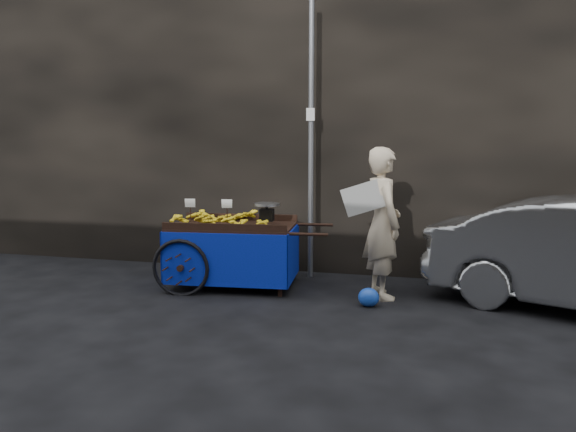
# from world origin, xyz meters

# --- Properties ---
(ground) EXTENTS (80.00, 80.00, 0.00)m
(ground) POSITION_xyz_m (0.00, 0.00, 0.00)
(ground) COLOR black
(ground) RESTS_ON ground
(building_wall) EXTENTS (13.50, 2.00, 5.00)m
(building_wall) POSITION_xyz_m (0.39, 2.60, 2.50)
(building_wall) COLOR black
(building_wall) RESTS_ON ground
(street_pole) EXTENTS (0.12, 0.10, 4.00)m
(street_pole) POSITION_xyz_m (0.30, 1.30, 2.01)
(street_pole) COLOR slate
(street_pole) RESTS_ON ground
(banana_cart) EXTENTS (2.41, 1.31, 1.26)m
(banana_cart) POSITION_xyz_m (-0.69, 0.50, 0.78)
(banana_cart) COLOR black
(banana_cart) RESTS_ON ground
(vendor) EXTENTS (0.90, 0.85, 1.95)m
(vendor) POSITION_xyz_m (1.42, 0.47, 0.98)
(vendor) COLOR #C5B192
(vendor) RESTS_ON ground
(plastic_bag) EXTENTS (0.26, 0.21, 0.23)m
(plastic_bag) POSITION_xyz_m (1.32, -0.01, 0.12)
(plastic_bag) COLOR #1844BB
(plastic_bag) RESTS_ON ground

